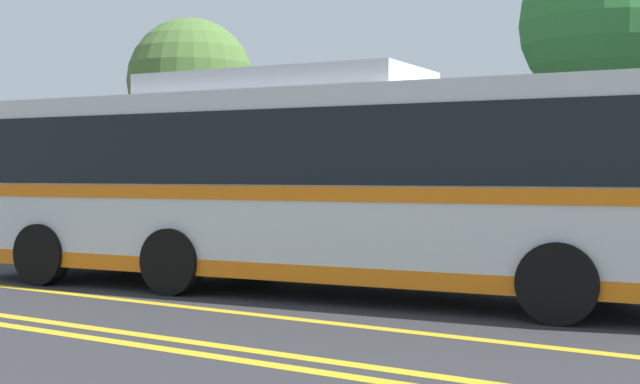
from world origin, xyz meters
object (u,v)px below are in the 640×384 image
(parked_car_1, at_px, (196,221))
(tree_2, at_px, (606,24))
(transit_bus, at_px, (319,179))
(parked_car_2, at_px, (405,229))
(tree_0, at_px, (191,82))

(parked_car_1, relative_size, tree_2, 0.68)
(transit_bus, xyz_separation_m, parked_car_2, (-0.33, 3.37, -0.95))
(transit_bus, distance_m, tree_0, 13.57)
(transit_bus, bearing_deg, parked_car_1, -129.05)
(parked_car_2, bearing_deg, tree_0, 63.53)
(parked_car_1, height_order, parked_car_2, parked_car_2)
(parked_car_2, bearing_deg, tree_2, -21.34)
(parked_car_2, height_order, tree_0, tree_0)
(transit_bus, height_order, parked_car_1, transit_bus)
(tree_2, bearing_deg, transit_bus, -101.89)
(parked_car_1, distance_m, parked_car_2, 5.43)
(parked_car_2, distance_m, tree_2, 7.17)
(parked_car_2, bearing_deg, transit_bus, -173.51)
(tree_0, bearing_deg, parked_car_1, -47.09)
(tree_0, bearing_deg, transit_bus, -39.65)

